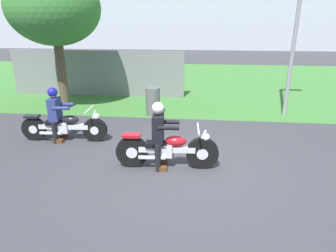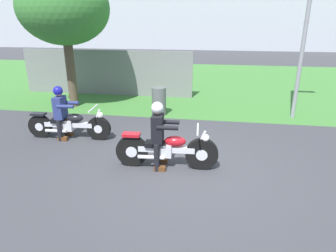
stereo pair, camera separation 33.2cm
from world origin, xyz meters
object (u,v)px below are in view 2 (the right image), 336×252
(rider_follow, at_px, (61,109))
(trash_can, at_px, (159,101))
(motorcycle_lead, at_px, (167,149))
(rider_lead, at_px, (159,130))
(motorcycle_follow, at_px, (69,125))
(tree_roadside, at_px, (64,9))

(rider_follow, distance_m, trash_can, 3.17)
(motorcycle_lead, bearing_deg, trash_can, 100.26)
(rider_lead, relative_size, motorcycle_follow, 0.65)
(rider_lead, relative_size, tree_roadside, 0.32)
(motorcycle_follow, relative_size, trash_can, 2.42)
(motorcycle_lead, relative_size, rider_lead, 1.51)
(rider_follow, xyz_separation_m, tree_roadside, (-1.12, 2.91, 2.45))
(motorcycle_lead, distance_m, motorcycle_follow, 3.00)
(rider_lead, bearing_deg, motorcycle_lead, -0.79)
(motorcycle_lead, distance_m, rider_lead, 0.46)
(motorcycle_lead, bearing_deg, tree_roadside, 131.59)
(rider_follow, bearing_deg, rider_lead, -26.29)
(rider_lead, bearing_deg, tree_roadside, 130.33)
(rider_lead, relative_size, rider_follow, 1.02)
(tree_roadside, bearing_deg, motorcycle_follow, -66.08)
(tree_roadside, relative_size, trash_can, 4.91)
(tree_roadside, bearing_deg, motorcycle_lead, -45.31)
(rider_follow, distance_m, tree_roadside, 3.97)
(rider_lead, distance_m, trash_can, 3.63)
(motorcycle_lead, xyz_separation_m, trash_can, (-0.84, 3.54, 0.05))
(motorcycle_lead, xyz_separation_m, motorcycle_follow, (-2.76, 1.18, -0.02))
(rider_lead, xyz_separation_m, tree_roadside, (-3.88, 4.10, 2.43))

